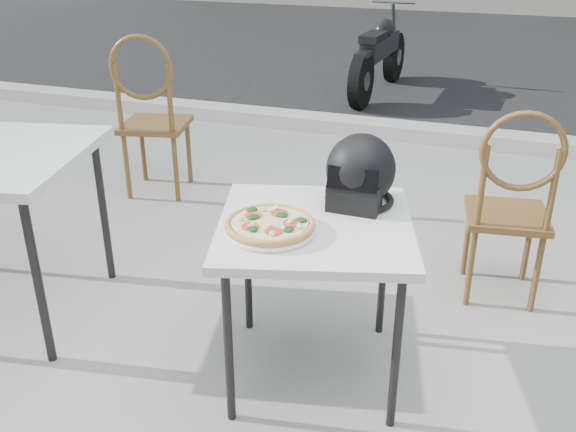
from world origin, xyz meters
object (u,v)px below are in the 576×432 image
(cafe_table_main, at_px, (315,237))
(cafe_chair_main, at_px, (512,197))
(plate, at_px, (270,230))
(helmet, at_px, (360,174))
(motorcycle, at_px, (380,56))
(pizza, at_px, (270,224))
(cafe_chair_side, at_px, (150,108))

(cafe_table_main, xyz_separation_m, cafe_chair_main, (0.68, 0.81, -0.07))
(cafe_table_main, distance_m, plate, 0.19)
(cafe_table_main, bearing_deg, plate, -134.49)
(plate, height_order, cafe_chair_main, cafe_chair_main)
(cafe_chair_main, bearing_deg, helmet, 37.87)
(cafe_table_main, height_order, plate, plate)
(cafe_chair_main, xyz_separation_m, motorcycle, (-1.37, 3.72, -0.15))
(cafe_chair_main, height_order, motorcycle, cafe_chair_main)
(cafe_table_main, bearing_deg, helmet, 63.95)
(helmet, bearing_deg, pizza, -122.40)
(plate, relative_size, helmet, 1.42)
(cafe_table_main, bearing_deg, cafe_chair_main, 49.92)
(helmet, relative_size, cafe_chair_main, 0.30)
(cafe_table_main, bearing_deg, cafe_chair_side, 137.02)
(helmet, distance_m, cafe_chair_main, 0.86)
(helmet, xyz_separation_m, cafe_chair_main, (0.57, 0.59, -0.26))
(cafe_chair_side, bearing_deg, cafe_table_main, 124.51)
(cafe_chair_main, distance_m, motorcycle, 3.97)
(plate, distance_m, cafe_chair_side, 2.07)
(helmet, distance_m, cafe_chair_side, 2.02)
(helmet, distance_m, motorcycle, 4.40)
(plate, height_order, cafe_chair_side, cafe_chair_side)
(helmet, bearing_deg, plate, -122.39)
(pizza, xyz_separation_m, cafe_chair_side, (-1.39, 1.54, -0.11))
(cafe_chair_main, xyz_separation_m, cafe_chair_side, (-2.19, 0.60, 0.05))
(cafe_table_main, xyz_separation_m, cafe_chair_side, (-1.51, 1.41, -0.02))
(motorcycle, bearing_deg, pizza, -79.34)
(motorcycle, bearing_deg, plate, -79.35)
(cafe_table_main, relative_size, cafe_chair_main, 0.90)
(helmet, xyz_separation_m, motorcycle, (-0.80, 4.31, -0.41))
(cafe_table_main, bearing_deg, motorcycle, 98.66)
(cafe_chair_side, bearing_deg, plate, 119.47)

